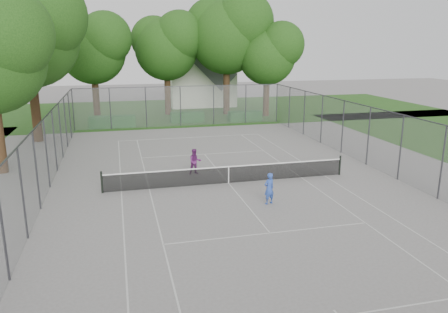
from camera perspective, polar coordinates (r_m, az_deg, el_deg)
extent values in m
plane|color=slate|center=(22.90, 0.60, -3.52)|extent=(120.00, 120.00, 0.00)
cube|color=#1F4814|center=(47.92, -7.23, 5.90)|extent=(60.00, 20.00, 0.00)
cube|color=beige|center=(34.15, -4.39, 2.50)|extent=(10.97, 0.06, 0.01)
cube|color=beige|center=(22.24, -13.26, -4.46)|extent=(0.06, 23.77, 0.01)
cube|color=beige|center=(24.78, 12.99, -2.47)|extent=(0.06, 23.77, 0.01)
cube|color=beige|center=(22.28, -9.73, -4.24)|extent=(0.06, 23.77, 0.01)
cube|color=beige|center=(24.21, 10.09, -2.73)|extent=(0.06, 23.77, 0.01)
cube|color=beige|center=(17.19, 6.02, -9.91)|extent=(8.23, 0.06, 0.01)
cube|color=beige|center=(28.90, -2.57, 0.31)|extent=(8.23, 0.06, 0.01)
cube|color=beige|center=(22.90, 0.60, -3.50)|extent=(0.06, 12.80, 0.01)
cube|color=beige|center=(12.93, 14.49, -19.21)|extent=(0.06, 0.30, 0.01)
cube|color=beige|center=(34.01, -4.35, 2.45)|extent=(0.06, 0.30, 0.01)
cylinder|color=black|center=(22.09, -15.68, -3.26)|extent=(0.10, 0.10, 1.10)
cylinder|color=black|center=(25.05, 14.90, -1.12)|extent=(0.10, 0.10, 1.10)
cube|color=black|center=(22.76, 0.60, -2.44)|extent=(12.67, 0.01, 0.86)
cube|color=white|center=(22.63, 0.61, -1.33)|extent=(12.77, 0.03, 0.06)
cube|color=white|center=(22.77, 0.60, -2.46)|extent=(0.05, 0.02, 0.88)
cylinder|color=#38383D|center=(38.61, -19.11, 5.77)|extent=(0.08, 0.08, 3.50)
cylinder|color=#38383D|center=(41.08, 6.90, 6.94)|extent=(0.08, 0.08, 3.50)
cube|color=slate|center=(38.84, -5.71, 6.54)|extent=(18.00, 0.02, 3.50)
cube|color=slate|center=(22.03, -22.69, -0.66)|extent=(0.02, 34.00, 3.50)
cube|color=slate|center=(26.11, 20.12, 1.82)|extent=(0.02, 34.00, 3.50)
cube|color=#38383D|center=(38.63, -5.77, 9.11)|extent=(18.00, 0.05, 0.05)
cube|color=#38383D|center=(21.67, -23.14, 3.82)|extent=(0.05, 34.00, 0.05)
cube|color=#38383D|center=(25.81, 20.46, 5.61)|extent=(0.05, 34.00, 0.05)
cylinder|color=#332012|center=(43.78, -16.37, 7.43)|extent=(0.63, 0.63, 4.26)
sphere|color=#193E11|center=(43.50, -16.78, 12.99)|extent=(6.06, 6.06, 6.06)
sphere|color=#193E11|center=(42.56, -15.27, 14.71)|extent=(4.85, 4.85, 4.85)
sphere|color=#193E11|center=(44.31, -18.23, 14.08)|extent=(4.55, 4.55, 4.55)
cylinder|color=#332012|center=(45.53, -7.37, 8.22)|extent=(0.63, 0.63, 4.38)
sphere|color=#193E11|center=(45.27, -7.55, 13.73)|extent=(6.24, 6.24, 6.24)
sphere|color=#193E11|center=(44.50, -5.81, 15.38)|extent=(4.99, 4.99, 4.99)
sphere|color=#193E11|center=(45.93, -9.10, 14.86)|extent=(4.68, 4.68, 4.68)
cylinder|color=#332012|center=(45.34, 0.33, 8.80)|extent=(0.67, 0.67, 5.15)
sphere|color=#193E11|center=(45.12, 0.34, 15.31)|extent=(7.33, 7.33, 7.33)
sphere|color=#193E11|center=(44.49, 2.62, 17.20)|extent=(5.86, 5.86, 5.86)
sphere|color=#193E11|center=(45.74, -1.58, 16.68)|extent=(5.50, 5.50, 5.50)
cylinder|color=#332012|center=(44.40, 5.53, 7.82)|extent=(0.61, 0.61, 3.93)
sphere|color=#193E11|center=(44.12, 5.66, 12.88)|extent=(5.59, 5.59, 5.59)
sphere|color=#193E11|center=(43.71, 7.50, 14.28)|extent=(4.47, 4.47, 4.47)
sphere|color=#193E11|center=(44.46, 4.15, 14.01)|extent=(4.19, 4.19, 4.19)
cylinder|color=#332012|center=(35.19, -23.42, 5.86)|extent=(0.66, 0.66, 5.03)
sphere|color=#193E11|center=(34.89, -24.27, 14.02)|extent=(7.16, 7.16, 7.16)
sphere|color=#193E11|center=(33.66, -22.35, 16.68)|extent=(5.73, 5.73, 5.73)
sphere|color=#193E11|center=(36.03, -26.23, 15.51)|extent=(5.37, 5.37, 5.37)
sphere|color=#193E11|center=(25.75, -26.62, 14.15)|extent=(4.84, 4.84, 4.84)
cube|color=#194D1B|center=(39.44, -14.38, 4.44)|extent=(3.97, 1.19, 0.99)
cube|color=#194D1B|center=(40.87, -4.82, 5.16)|extent=(3.07, 0.88, 0.96)
cube|color=#194D1B|center=(41.50, 2.72, 5.31)|extent=(3.05, 1.12, 0.92)
cube|color=white|center=(52.14, -3.09, 9.77)|extent=(7.44, 5.58, 5.58)
cube|color=#54545A|center=(51.98, -3.13, 12.83)|extent=(7.37, 5.77, 7.37)
imported|color=#2F51B2|center=(19.91, 5.91, -4.17)|extent=(0.62, 0.51, 1.47)
imported|color=#6B2369|center=(24.35, -3.81, -0.67)|extent=(0.73, 0.58, 1.45)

